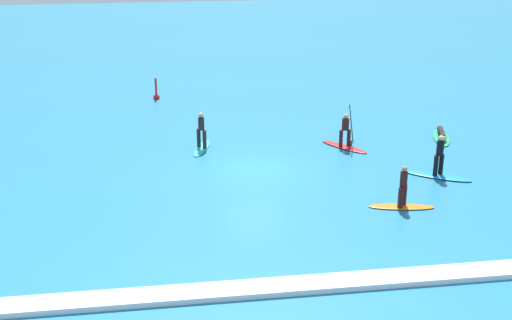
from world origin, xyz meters
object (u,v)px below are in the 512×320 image
Objects in this scene: surfer_on_red_board at (345,138)px; surfer_on_teal_board at (202,138)px; surfer_on_orange_board at (402,197)px; marker_buoy at (156,95)px; surfer_on_green_board at (441,136)px; surfer_on_blue_board at (438,167)px.

surfer_on_red_board is 0.95× the size of surfer_on_teal_board.
surfer_on_orange_board reaches higher than marker_buoy.
surfer_on_green_board is 2.08× the size of marker_buoy.
surfer_on_orange_board is at bearing 59.37° from surfer_on_teal_board.
surfer_on_teal_board reaches higher than surfer_on_green_board.
surfer_on_green_board is at bearing -34.36° from marker_buoy.
surfer_on_blue_board is 2.02× the size of marker_buoy.
surfer_on_teal_board reaches higher than surfer_on_orange_board.
surfer_on_red_board is 13.78m from marker_buoy.
surfer_on_orange_board is 1.87× the size of marker_buoy.
surfer_on_orange_board is at bearing -35.40° from surfer_on_red_board.
surfer_on_blue_board is 1.10× the size of surfer_on_teal_board.
surfer_on_teal_board is (-7.20, 7.98, 0.08)m from surfer_on_orange_board.
surfer_on_blue_board is 11.10m from surfer_on_teal_board.
surfer_on_red_board is 5.28m from surfer_on_green_board.
surfer_on_orange_board is 10.75m from surfer_on_teal_board.
surfer_on_green_board is 12.11m from surfer_on_teal_board.
surfer_on_orange_board is at bearing -61.95° from marker_buoy.
surfer_on_green_board is at bearing -111.97° from surfer_on_orange_board.
surfer_on_blue_board reaches higher than surfer_on_orange_board.
marker_buoy is (-9.02, 10.41, -0.24)m from surfer_on_red_board.
marker_buoy is at bearing -108.00° from surfer_on_green_board.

